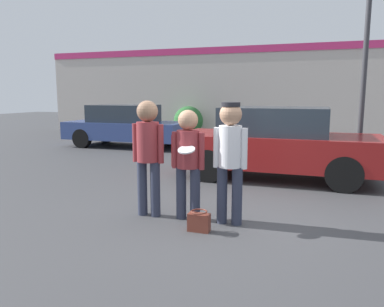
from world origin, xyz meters
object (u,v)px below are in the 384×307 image
(street_lamp, at_px, (378,35))
(person_right, at_px, (230,152))
(parked_car_near, at_px, (277,143))
(handbag, at_px, (199,221))
(person_left, at_px, (148,148))
(shrub, at_px, (188,121))
(parked_car_far, at_px, (126,126))
(person_middle_with_frisbee, at_px, (188,156))

(street_lamp, bearing_deg, person_right, -116.90)
(person_right, distance_m, parked_car_near, 3.28)
(person_right, xyz_separation_m, handbag, (-0.32, -0.44, -0.92))
(person_left, xyz_separation_m, parked_car_near, (1.56, 3.28, -0.27))
(parked_car_near, xyz_separation_m, shrub, (-4.79, 7.68, -0.13))
(parked_car_far, height_order, shrub, parked_car_far)
(person_right, xyz_separation_m, shrub, (-4.50, 10.94, -0.39))
(person_left, distance_m, parked_car_near, 3.64)
(person_middle_with_frisbee, relative_size, person_right, 0.94)
(person_left, relative_size, street_lamp, 0.35)
(person_middle_with_frisbee, height_order, shrub, person_middle_with_frisbee)
(person_right, distance_m, parked_car_far, 8.67)
(shrub, height_order, handbag, shrub)
(person_left, xyz_separation_m, shrub, (-3.24, 10.97, -0.39))
(person_right, xyz_separation_m, parked_car_far, (-5.40, 6.77, -0.31))
(person_left, distance_m, person_middle_with_frisbee, 0.64)
(person_right, xyz_separation_m, parked_car_near, (0.29, 3.25, -0.26))
(parked_car_far, bearing_deg, handbag, -54.81)
(parked_car_far, height_order, street_lamp, street_lamp)
(person_left, relative_size, handbag, 5.89)
(shrub, bearing_deg, street_lamp, -43.02)
(person_right, bearing_deg, street_lamp, 63.10)
(parked_car_near, distance_m, street_lamp, 3.40)
(person_left, bearing_deg, person_right, 1.37)
(person_right, distance_m, handbag, 1.06)
(person_right, relative_size, handbag, 5.83)
(person_right, bearing_deg, person_middle_with_frisbee, -179.95)
(person_middle_with_frisbee, bearing_deg, street_lamp, 57.18)
(handbag, bearing_deg, shrub, 110.19)
(person_left, xyz_separation_m, street_lamp, (3.58, 4.60, 2.12))
(person_right, relative_size, street_lamp, 0.34)
(parked_car_near, height_order, parked_car_far, parked_car_near)
(person_right, height_order, handbag, person_right)
(person_middle_with_frisbee, relative_size, parked_car_near, 0.38)
(person_middle_with_frisbee, bearing_deg, shrub, 109.48)
(parked_car_near, bearing_deg, handbag, -99.43)
(person_left, distance_m, person_right, 1.26)
(parked_car_far, distance_m, shrub, 4.26)
(person_right, relative_size, parked_car_near, 0.40)
(person_left, relative_size, person_right, 1.01)
(handbag, bearing_deg, parked_car_far, 125.19)
(person_right, bearing_deg, person_left, -178.63)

